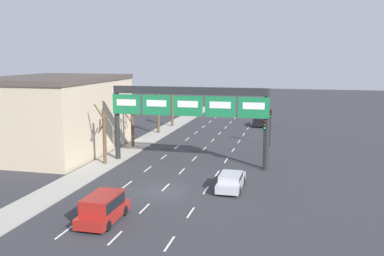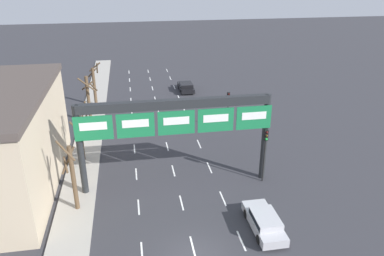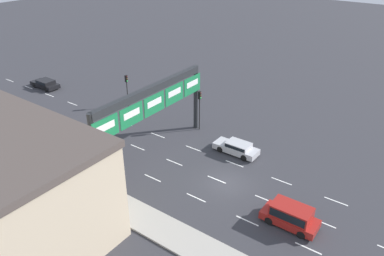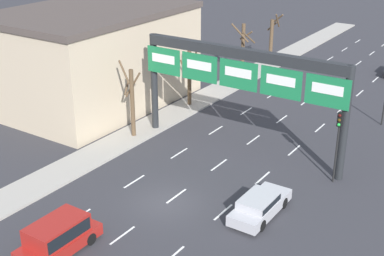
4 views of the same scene
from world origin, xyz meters
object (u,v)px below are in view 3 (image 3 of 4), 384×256
Objects in this scene: suv_red at (291,215)px; car_black at (45,83)px; sign_gantry at (152,103)px; traffic_light_near_gantry at (127,84)px; car_silver at (237,147)px; tree_bare_second at (48,144)px; tree_bare_furthest at (110,172)px; traffic_light_mid_block at (200,103)px.

suv_red reaches higher than car_black.
sign_gantry is 13.21m from traffic_light_near_gantry.
suv_red is at bearing -128.38° from car_silver.
car_black is 31.98m from car_silver.
car_black is 1.09× the size of traffic_light_near_gantry.
traffic_light_near_gantry is 0.74× the size of tree_bare_second.
suv_red is at bearing -108.75° from traffic_light_near_gantry.
suv_red is 11.11m from car_silver.
tree_bare_second reaches higher than traffic_light_near_gantry.
sign_gantry reaches higher than tree_bare_second.
tree_bare_furthest is (-6.13, 13.32, 2.03)m from suv_red.
car_black is at bearing 95.56° from traffic_light_mid_block.
sign_gantry is at bearing 127.58° from car_silver.
traffic_light_mid_block is at bearing 71.22° from car_silver.
traffic_light_near_gantry is (1.99, 17.47, 2.37)m from car_silver.
traffic_light_mid_block is at bearing -22.77° from tree_bare_second.
traffic_light_near_gantry is (8.89, 26.18, 2.08)m from suv_red.
suv_red is 0.94× the size of car_black.
car_silver is 0.80× the size of tree_bare_furthest.
sign_gantry is 9.92m from car_silver.
car_black is (4.75, 25.26, -5.17)m from sign_gantry.
tree_bare_second is at bearing 91.10° from tree_bare_furthest.
traffic_light_mid_block reaches higher than car_silver.
car_black is at bearing 99.44° from traffic_light_near_gantry.
tree_bare_furthest is at bearing -164.97° from sign_gantry.
car_silver is 17.74m from traffic_light_near_gantry.
tree_bare_furthest is (-12.60, -27.37, 2.34)m from car_black.
tree_bare_furthest is (0.15, -7.95, -0.05)m from tree_bare_second.
tree_bare_second is (-6.28, 21.27, 2.08)m from suv_red.
sign_gantry reaches higher than car_black.
tree_bare_second is at bearing 136.37° from car_silver.
sign_gantry is 3.26× the size of car_silver.
tree_bare_furthest is (-15.01, -12.86, -0.05)m from traffic_light_near_gantry.
tree_bare_furthest reaches higher than traffic_light_mid_block.
tree_bare_second is 7.95m from tree_bare_furthest.
traffic_light_near_gantry reaches higher than car_silver.
traffic_light_mid_block is 0.81× the size of tree_bare_furthest.
tree_bare_second is at bearing 143.89° from sign_gantry.
sign_gantry is 8.61m from tree_bare_furthest.
car_silver reaches higher than car_black.
car_silver is 0.99× the size of traffic_light_mid_block.
car_black is 0.98× the size of traffic_light_mid_block.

